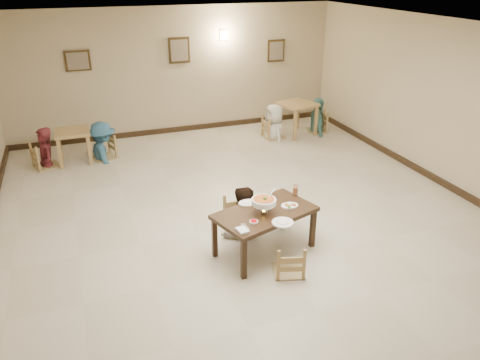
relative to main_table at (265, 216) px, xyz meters
name	(u,v)px	position (x,y,z in m)	size (l,w,h in m)	color
floor	(251,224)	(0.09, 0.78, -0.58)	(10.00, 10.00, 0.00)	beige
ceiling	(253,32)	(0.09, 0.78, 2.42)	(10.00, 10.00, 0.00)	silver
wall_back	(176,72)	(0.09, 5.78, 0.92)	(10.00, 10.00, 0.00)	#BEAC89
wall_right	(464,111)	(4.09, 0.78, 0.92)	(10.00, 10.00, 0.00)	#BEAC89
baseboard_back	(179,129)	(0.09, 5.75, -0.52)	(8.00, 0.06, 0.12)	black
baseboard_right	(447,185)	(4.06, 0.78, -0.52)	(0.06, 10.00, 0.12)	black
picture_a	(78,61)	(-2.11, 5.74, 1.32)	(0.55, 0.04, 0.45)	#342511
picture_b	(179,50)	(0.19, 5.74, 1.42)	(0.50, 0.04, 0.60)	#342511
picture_c	(276,51)	(2.69, 5.74, 1.27)	(0.45, 0.04, 0.55)	#342511
wall_sconce	(223,35)	(1.29, 5.74, 1.72)	(0.16, 0.05, 0.22)	#FFD88C
main_table	(265,216)	(0.00, 0.00, 0.00)	(1.58, 1.18, 0.66)	#342010
chair_far	(241,202)	(-0.12, 0.66, -0.07)	(0.48, 0.48, 1.02)	tan
chair_near	(290,245)	(0.11, -0.60, -0.14)	(0.41, 0.41, 0.88)	tan
main_diner	(242,188)	(-0.12, 0.61, 0.18)	(0.74, 0.58, 1.53)	gray
curry_warmer	(264,202)	(-0.04, -0.05, 0.26)	(0.39, 0.34, 0.31)	silver
rice_plate_far	(248,203)	(-0.15, 0.30, 0.09)	(0.28, 0.28, 0.06)	white
rice_plate_near	(283,222)	(0.09, -0.40, 0.09)	(0.29, 0.29, 0.07)	white
fried_plate	(290,205)	(0.39, 0.01, 0.10)	(0.25, 0.25, 0.06)	white
chili_dish	(254,222)	(-0.27, -0.24, 0.09)	(0.12, 0.12, 0.03)	white
napkin_cutlery	(243,230)	(-0.49, -0.41, 0.10)	(0.18, 0.27, 0.03)	white
drink_glass	(295,190)	(0.63, 0.32, 0.15)	(0.08, 0.08, 0.16)	white
bg_table_left	(73,137)	(-2.45, 4.54, -0.02)	(0.70, 0.70, 0.70)	#A78652
bg_table_right	(297,109)	(2.76, 4.55, 0.07)	(0.97, 0.97, 0.79)	#A78652
bg_chair_ll	(44,144)	(-3.03, 4.48, -0.08)	(0.47, 0.47, 1.01)	tan
bg_chair_lr	(102,137)	(-1.87, 4.56, -0.09)	(0.46, 0.46, 0.98)	tan
bg_chair_rl	(274,117)	(2.15, 4.53, -0.07)	(0.48, 0.48, 1.02)	tan
bg_chair_rr	(318,113)	(3.36, 4.59, -0.10)	(0.46, 0.46, 0.97)	tan
bg_diner_a	(41,128)	(-3.03, 4.48, 0.25)	(0.61, 0.40, 1.66)	#541A22
bg_diner_b	(100,122)	(-1.87, 4.56, 0.23)	(1.04, 0.60, 1.62)	#366886
bg_diner_c	(275,104)	(2.15, 4.53, 0.24)	(0.81, 0.52, 1.65)	silver
bg_diner_d	(319,98)	(3.36, 4.59, 0.28)	(1.01, 0.42, 1.72)	teal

